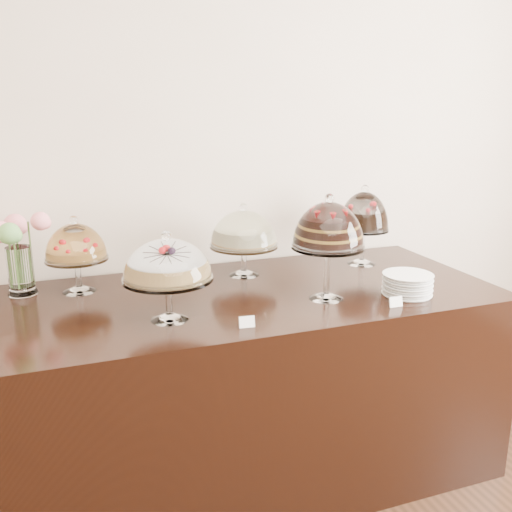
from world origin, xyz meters
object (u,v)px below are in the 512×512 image
object	(u,v)px
cake_stand_cheesecake	(244,232)
cake_stand_fruit_tart	(76,246)
cake_stand_sugar_sponge	(167,263)
cake_stand_dark_choco	(364,215)
cake_stand_choco_layer	(328,229)
flower_vase	(17,247)
plate_stack	(407,284)
display_counter	(252,382)

from	to	relation	value
cake_stand_cheesecake	cake_stand_fruit_tart	xyz separation A→B (m)	(-0.78, 0.02, -0.01)
cake_stand_sugar_sponge	cake_stand_fruit_tart	world-z (taller)	cake_stand_sugar_sponge
cake_stand_sugar_sponge	cake_stand_dark_choco	bearing A→B (deg)	21.35
cake_stand_choco_layer	flower_vase	world-z (taller)	cake_stand_choco_layer
cake_stand_sugar_sponge	plate_stack	world-z (taller)	cake_stand_sugar_sponge
flower_vase	display_counter	bearing A→B (deg)	-18.98
display_counter	plate_stack	bearing A→B (deg)	-23.47
display_counter	cake_stand_dark_choco	bearing A→B (deg)	18.36
cake_stand_cheesecake	cake_stand_dark_choco	bearing A→B (deg)	-2.21
cake_stand_sugar_sponge	cake_stand_choco_layer	size ratio (longest dim) A/B	0.78
cake_stand_sugar_sponge	cake_stand_fruit_tart	distance (m)	0.57
cake_stand_cheesecake	flower_vase	size ratio (longest dim) A/B	0.98
cake_stand_choco_layer	cake_stand_dark_choco	bearing A→B (deg)	45.06
cake_stand_dark_choco	flower_vase	world-z (taller)	cake_stand_dark_choco
cake_stand_fruit_tart	flower_vase	bearing A→B (deg)	166.41
cake_stand_cheesecake	plate_stack	bearing A→B (deg)	-42.38
cake_stand_dark_choco	plate_stack	distance (m)	0.55
cake_stand_cheesecake	cake_stand_dark_choco	size ratio (longest dim) A/B	0.86
display_counter	cake_stand_choco_layer	world-z (taller)	cake_stand_choco_layer
cake_stand_fruit_tart	plate_stack	world-z (taller)	cake_stand_fruit_tart
cake_stand_cheesecake	cake_stand_dark_choco	xyz separation A→B (m)	(0.65, -0.03, 0.04)
cake_stand_sugar_sponge	flower_vase	size ratio (longest dim) A/B	0.98
cake_stand_choco_layer	plate_stack	distance (m)	0.45
cake_stand_sugar_sponge	cake_stand_cheesecake	size ratio (longest dim) A/B	1.00
cake_stand_fruit_tart	cake_stand_dark_choco	bearing A→B (deg)	-1.78
cake_stand_dark_choco	flower_vase	xyz separation A→B (m)	(-1.67, 0.10, -0.05)
cake_stand_cheesecake	cake_stand_fruit_tart	distance (m)	0.78
display_counter	cake_stand_dark_choco	distance (m)	1.02
cake_stand_dark_choco	display_counter	bearing A→B (deg)	-161.64
cake_stand_choco_layer	cake_stand_fruit_tart	xyz separation A→B (m)	(-1.00, 0.47, -0.10)
plate_stack	display_counter	bearing A→B (deg)	156.53
display_counter	cake_stand_cheesecake	distance (m)	0.72
cake_stand_sugar_sponge	cake_stand_fruit_tart	size ratio (longest dim) A/B	1.04
cake_stand_choco_layer	cake_stand_cheesecake	size ratio (longest dim) A/B	1.28
cake_stand_fruit_tart	plate_stack	distance (m)	1.48
cake_stand_sugar_sponge	flower_vase	xyz separation A→B (m)	(-0.55, 0.54, -0.02)
cake_stand_choco_layer	plate_stack	size ratio (longest dim) A/B	2.15
cake_stand_dark_choco	cake_stand_fruit_tart	distance (m)	1.43
plate_stack	cake_stand_fruit_tart	bearing A→B (deg)	158.00
flower_vase	plate_stack	size ratio (longest dim) A/B	1.71
cake_stand_cheesecake	display_counter	bearing A→B (deg)	-100.93
display_counter	plate_stack	size ratio (longest dim) A/B	10.26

